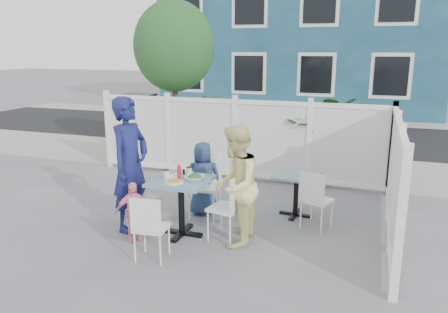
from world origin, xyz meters
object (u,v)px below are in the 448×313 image
(chair_right, at_px, (231,203))
(woman, at_px, (235,186))
(utility_cabinet, at_px, (139,124))
(chair_near, at_px, (149,224))
(spare_table, at_px, (296,184))
(man, at_px, (130,164))
(boy, at_px, (203,178))
(chair_back, at_px, (206,180))
(toddler, at_px, (133,211))
(chair_left, at_px, (138,192))
(main_table, at_px, (181,192))

(chair_right, relative_size, woman, 0.57)
(utility_cabinet, distance_m, chair_near, 6.13)
(spare_table, height_order, man, man)
(boy, bearing_deg, chair_back, 131.21)
(chair_near, relative_size, toddler, 1.02)
(spare_table, height_order, chair_near, chair_near)
(spare_table, bearing_deg, woman, -115.10)
(woman, bearing_deg, chair_right, -130.20)
(chair_near, bearing_deg, man, 124.77)
(woman, relative_size, boy, 1.40)
(chair_near, relative_size, woman, 0.52)
(chair_left, xyz_separation_m, chair_near, (0.68, -0.90, -0.04))
(chair_left, xyz_separation_m, woman, (1.51, -0.06, 0.28))
(spare_table, height_order, woman, woman)
(man, distance_m, woman, 1.58)
(chair_right, xyz_separation_m, boy, (-0.73, 0.81, 0.04))
(utility_cabinet, distance_m, toddler, 5.47)
(spare_table, height_order, toddler, toddler)
(man, relative_size, boy, 1.65)
(chair_left, height_order, toddler, chair_left)
(chair_right, distance_m, boy, 1.09)
(utility_cabinet, relative_size, main_table, 1.71)
(man, xyz_separation_m, woman, (1.57, -0.00, -0.15))
(spare_table, distance_m, chair_left, 2.41)
(man, bearing_deg, boy, -35.00)
(main_table, height_order, boy, boy)
(man, height_order, toddler, man)
(main_table, relative_size, chair_near, 0.96)
(chair_left, relative_size, chair_right, 0.99)
(chair_right, height_order, woman, woman)
(chair_back, bearing_deg, utility_cabinet, -53.50)
(chair_back, relative_size, man, 0.51)
(boy, bearing_deg, chair_near, 67.69)
(man, bearing_deg, spare_table, -53.61)
(main_table, xyz_separation_m, man, (-0.77, -0.02, 0.33))
(spare_table, distance_m, man, 2.53)
(main_table, distance_m, chair_right, 0.72)
(chair_left, distance_m, boy, 1.07)
(spare_table, bearing_deg, chair_back, -162.63)
(toddler, bearing_deg, chair_left, 71.20)
(chair_near, distance_m, boy, 1.71)
(spare_table, distance_m, boy, 1.45)
(chair_back, xyz_separation_m, toddler, (-0.59, -1.20, -0.16))
(chair_right, distance_m, toddler, 1.33)
(spare_table, xyz_separation_m, chair_near, (-1.42, -2.09, -0.03))
(main_table, bearing_deg, spare_table, 41.75)
(main_table, xyz_separation_m, spare_table, (1.39, 1.24, -0.11))
(main_table, height_order, spare_table, main_table)
(toddler, bearing_deg, spare_table, -0.72)
(chair_back, xyz_separation_m, boy, (-0.06, 0.03, 0.01))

